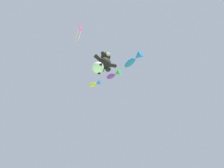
# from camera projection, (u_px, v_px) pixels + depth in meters

# --- Properties ---
(teddy_bear_kite) EXTENTS (2.05, 0.90, 2.08)m
(teddy_bear_kite) POSITION_uv_depth(u_px,v_px,m) (105.00, 61.00, 13.90)
(teddy_bear_kite) COLOR black
(soccer_ball_kite) EXTENTS (0.94, 0.93, 0.86)m
(soccer_ball_kite) POSITION_uv_depth(u_px,v_px,m) (98.00, 68.00, 12.57)
(soccer_ball_kite) COLOR white
(fish_kite_cobalt) EXTENTS (1.05, 2.34, 0.77)m
(fish_kite_cobalt) POSITION_uv_depth(u_px,v_px,m) (134.00, 59.00, 17.59)
(fish_kite_cobalt) COLOR blue
(fish_kite_violet) EXTENTS (1.26, 1.79, 0.69)m
(fish_kite_violet) POSITION_uv_depth(u_px,v_px,m) (114.00, 75.00, 19.10)
(fish_kite_violet) COLOR purple
(fish_kite_goldfin) EXTENTS (1.20, 1.48, 0.58)m
(fish_kite_goldfin) POSITION_uv_depth(u_px,v_px,m) (95.00, 84.00, 20.31)
(fish_kite_goldfin) COLOR yellow
(diamond_kite) EXTENTS (0.67, 0.72, 2.95)m
(diamond_kite) POSITION_uv_depth(u_px,v_px,m) (80.00, 30.00, 14.92)
(diamond_kite) COLOR #E53F9E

